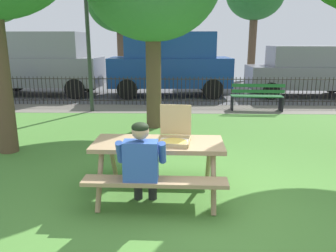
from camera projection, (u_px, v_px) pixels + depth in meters
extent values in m
cube|color=#4D8536|center=(204.00, 164.00, 5.94)|extent=(28.00, 11.26, 0.02)
cube|color=slate|center=(192.00, 109.00, 10.71)|extent=(28.00, 1.40, 0.01)
cube|color=#515154|center=(188.00, 90.00, 14.91)|extent=(28.00, 7.25, 0.01)
cube|color=tan|center=(158.00, 144.00, 4.61)|extent=(1.81, 0.79, 0.06)
cube|color=tan|center=(155.00, 182.00, 4.11)|extent=(1.80, 0.31, 0.05)
cube|color=tan|center=(161.00, 151.00, 5.27)|extent=(1.80, 0.31, 0.05)
cylinder|color=tan|center=(100.00, 181.00, 4.34)|extent=(0.08, 0.44, 0.74)
cylinder|color=tan|center=(113.00, 159.00, 5.14)|extent=(0.08, 0.44, 0.74)
cylinder|color=tan|center=(213.00, 183.00, 4.28)|extent=(0.08, 0.44, 0.74)
cylinder|color=tan|center=(209.00, 161.00, 5.08)|extent=(0.08, 0.44, 0.74)
cube|color=tan|center=(174.00, 143.00, 4.55)|extent=(0.49, 0.49, 0.01)
cube|color=silver|center=(174.00, 142.00, 4.54)|extent=(0.45, 0.45, 0.00)
cube|color=tan|center=(172.00, 146.00, 4.33)|extent=(0.44, 0.06, 0.04)
cube|color=tan|center=(175.00, 136.00, 4.75)|extent=(0.44, 0.06, 0.04)
cube|color=tan|center=(158.00, 140.00, 4.57)|extent=(0.06, 0.44, 0.04)
cube|color=tan|center=(189.00, 141.00, 4.51)|extent=(0.06, 0.44, 0.04)
cube|color=tan|center=(176.00, 120.00, 4.70)|extent=(0.44, 0.09, 0.44)
cylinder|color=tan|center=(174.00, 142.00, 4.54)|extent=(0.37, 0.37, 0.01)
cylinder|color=#E1C052|center=(174.00, 141.00, 4.54)|extent=(0.34, 0.34, 0.00)
cylinder|color=#252525|center=(138.00, 184.00, 4.58)|extent=(0.12, 0.12, 0.44)
cylinder|color=#252525|center=(135.00, 173.00, 4.32)|extent=(0.16, 0.42, 0.15)
cylinder|color=#252525|center=(153.00, 184.00, 4.57)|extent=(0.12, 0.12, 0.44)
cylinder|color=#252525|center=(151.00, 173.00, 4.31)|extent=(0.16, 0.42, 0.15)
cube|color=#3359B2|center=(141.00, 162.00, 4.05)|extent=(0.42, 0.23, 0.52)
cylinder|color=#3359B2|center=(120.00, 152.00, 4.09)|extent=(0.09, 0.21, 0.31)
cylinder|color=#3359B2|center=(162.00, 153.00, 4.06)|extent=(0.09, 0.21, 0.31)
sphere|color=tan|center=(140.00, 131.00, 3.98)|extent=(0.21, 0.21, 0.21)
ellipsoid|color=black|center=(140.00, 127.00, 3.95)|extent=(0.21, 0.20, 0.12)
cylinder|color=#2D2823|center=(192.00, 79.00, 11.17)|extent=(21.59, 0.03, 0.03)
cylinder|color=#2D2823|center=(192.00, 101.00, 11.35)|extent=(21.59, 0.03, 0.03)
cylinder|color=#2D2823|center=(2.00, 90.00, 11.45)|extent=(0.02, 0.02, 0.96)
cylinder|color=#2D2823|center=(6.00, 90.00, 11.45)|extent=(0.02, 0.02, 0.96)
cylinder|color=#2D2823|center=(10.00, 90.00, 11.44)|extent=(0.02, 0.02, 0.96)
cylinder|color=#2D2823|center=(14.00, 90.00, 11.44)|extent=(0.02, 0.02, 0.96)
cylinder|color=#2D2823|center=(18.00, 90.00, 11.43)|extent=(0.02, 0.02, 0.96)
cylinder|color=#2D2823|center=(22.00, 90.00, 11.43)|extent=(0.02, 0.02, 0.96)
cylinder|color=#2D2823|center=(26.00, 90.00, 11.43)|extent=(0.02, 0.02, 0.96)
cylinder|color=#2D2823|center=(30.00, 90.00, 11.42)|extent=(0.02, 0.02, 0.96)
cylinder|color=#2D2823|center=(34.00, 90.00, 11.42)|extent=(0.02, 0.02, 0.96)
cylinder|color=#2D2823|center=(38.00, 90.00, 11.42)|extent=(0.02, 0.02, 0.96)
cylinder|color=#2D2823|center=(42.00, 90.00, 11.41)|extent=(0.02, 0.02, 0.96)
cylinder|color=#2D2823|center=(46.00, 90.00, 11.41)|extent=(0.02, 0.02, 0.96)
cylinder|color=#2D2823|center=(51.00, 90.00, 11.40)|extent=(0.02, 0.02, 0.96)
cylinder|color=#2D2823|center=(55.00, 90.00, 11.40)|extent=(0.02, 0.02, 0.96)
cylinder|color=#2D2823|center=(59.00, 91.00, 11.40)|extent=(0.02, 0.02, 0.96)
cylinder|color=#2D2823|center=(63.00, 91.00, 11.39)|extent=(0.02, 0.02, 0.96)
cylinder|color=#2D2823|center=(67.00, 91.00, 11.39)|extent=(0.02, 0.02, 0.96)
cylinder|color=#2D2823|center=(71.00, 91.00, 11.38)|extent=(0.02, 0.02, 0.96)
cylinder|color=#2D2823|center=(75.00, 91.00, 11.38)|extent=(0.02, 0.02, 0.96)
cylinder|color=#2D2823|center=(79.00, 91.00, 11.38)|extent=(0.02, 0.02, 0.96)
cylinder|color=#2D2823|center=(83.00, 91.00, 11.37)|extent=(0.02, 0.02, 0.96)
cylinder|color=#2D2823|center=(87.00, 91.00, 11.37)|extent=(0.02, 0.02, 0.96)
cylinder|color=#2D2823|center=(91.00, 91.00, 11.37)|extent=(0.02, 0.02, 0.96)
cylinder|color=#2D2823|center=(95.00, 91.00, 11.36)|extent=(0.02, 0.02, 0.96)
cylinder|color=#2D2823|center=(99.00, 91.00, 11.36)|extent=(0.02, 0.02, 0.96)
cylinder|color=#2D2823|center=(103.00, 91.00, 11.35)|extent=(0.02, 0.02, 0.96)
cylinder|color=#2D2823|center=(107.00, 91.00, 11.35)|extent=(0.02, 0.02, 0.96)
cylinder|color=#2D2823|center=(112.00, 91.00, 11.35)|extent=(0.02, 0.02, 0.96)
cylinder|color=#2D2823|center=(116.00, 91.00, 11.34)|extent=(0.02, 0.02, 0.96)
cylinder|color=#2D2823|center=(120.00, 91.00, 11.34)|extent=(0.02, 0.02, 0.96)
cylinder|color=#2D2823|center=(124.00, 91.00, 11.33)|extent=(0.02, 0.02, 0.96)
cylinder|color=#2D2823|center=(128.00, 91.00, 11.33)|extent=(0.02, 0.02, 0.96)
cylinder|color=#2D2823|center=(132.00, 91.00, 11.33)|extent=(0.02, 0.02, 0.96)
cylinder|color=#2D2823|center=(136.00, 91.00, 11.32)|extent=(0.02, 0.02, 0.96)
cylinder|color=#2D2823|center=(140.00, 91.00, 11.32)|extent=(0.02, 0.02, 0.96)
cylinder|color=#2D2823|center=(144.00, 91.00, 11.32)|extent=(0.02, 0.02, 0.96)
cylinder|color=#2D2823|center=(148.00, 91.00, 11.31)|extent=(0.02, 0.02, 0.96)
cylinder|color=#2D2823|center=(153.00, 91.00, 11.31)|extent=(0.02, 0.02, 0.96)
cylinder|color=#2D2823|center=(157.00, 91.00, 11.30)|extent=(0.02, 0.02, 0.96)
cylinder|color=#2D2823|center=(161.00, 91.00, 11.30)|extent=(0.02, 0.02, 0.96)
cylinder|color=#2D2823|center=(165.00, 91.00, 11.30)|extent=(0.02, 0.02, 0.96)
cylinder|color=#2D2823|center=(169.00, 91.00, 11.29)|extent=(0.02, 0.02, 0.96)
cylinder|color=#2D2823|center=(173.00, 91.00, 11.29)|extent=(0.02, 0.02, 0.96)
cylinder|color=#2D2823|center=(177.00, 91.00, 11.29)|extent=(0.02, 0.02, 0.96)
cylinder|color=#2D2823|center=(181.00, 91.00, 11.28)|extent=(0.02, 0.02, 0.96)
cylinder|color=#2D2823|center=(186.00, 91.00, 11.28)|extent=(0.02, 0.02, 0.96)
cylinder|color=#2D2823|center=(190.00, 91.00, 11.27)|extent=(0.02, 0.02, 0.96)
cylinder|color=#2D2823|center=(194.00, 91.00, 11.27)|extent=(0.02, 0.02, 0.96)
cylinder|color=#2D2823|center=(198.00, 91.00, 11.27)|extent=(0.02, 0.02, 0.96)
cylinder|color=#2D2823|center=(202.00, 91.00, 11.26)|extent=(0.02, 0.02, 0.96)
cylinder|color=#2D2823|center=(206.00, 91.00, 11.26)|extent=(0.02, 0.02, 0.96)
cylinder|color=#2D2823|center=(211.00, 91.00, 11.25)|extent=(0.02, 0.02, 0.96)
cylinder|color=#2D2823|center=(215.00, 91.00, 11.25)|extent=(0.02, 0.02, 0.96)
cylinder|color=#2D2823|center=(219.00, 91.00, 11.25)|extent=(0.02, 0.02, 0.96)
cylinder|color=#2D2823|center=(223.00, 91.00, 11.24)|extent=(0.02, 0.02, 0.96)
cylinder|color=#2D2823|center=(227.00, 91.00, 11.24)|extent=(0.02, 0.02, 0.96)
cylinder|color=#2D2823|center=(231.00, 91.00, 11.24)|extent=(0.02, 0.02, 0.96)
cylinder|color=#2D2823|center=(236.00, 91.00, 11.23)|extent=(0.02, 0.02, 0.96)
cylinder|color=#2D2823|center=(240.00, 91.00, 11.23)|extent=(0.02, 0.02, 0.96)
cylinder|color=#2D2823|center=(244.00, 91.00, 11.22)|extent=(0.02, 0.02, 0.96)
cylinder|color=#2D2823|center=(248.00, 91.00, 11.22)|extent=(0.02, 0.02, 0.96)
cylinder|color=#2D2823|center=(252.00, 91.00, 11.22)|extent=(0.02, 0.02, 0.96)
cylinder|color=#2D2823|center=(256.00, 91.00, 11.21)|extent=(0.02, 0.02, 0.96)
cylinder|color=#2D2823|center=(261.00, 91.00, 11.21)|extent=(0.02, 0.02, 0.96)
cylinder|color=#2D2823|center=(265.00, 91.00, 11.20)|extent=(0.02, 0.02, 0.96)
cylinder|color=#2D2823|center=(269.00, 91.00, 11.20)|extent=(0.02, 0.02, 0.96)
cylinder|color=#2D2823|center=(273.00, 91.00, 11.20)|extent=(0.02, 0.02, 0.96)
cylinder|color=#2D2823|center=(277.00, 91.00, 11.19)|extent=(0.02, 0.02, 0.96)
cylinder|color=#2D2823|center=(282.00, 91.00, 11.19)|extent=(0.02, 0.02, 0.96)
cylinder|color=#2D2823|center=(286.00, 91.00, 11.19)|extent=(0.02, 0.02, 0.96)
cylinder|color=#2D2823|center=(290.00, 91.00, 11.18)|extent=(0.02, 0.02, 0.96)
cylinder|color=#2D2823|center=(294.00, 91.00, 11.18)|extent=(0.02, 0.02, 0.96)
cylinder|color=#2D2823|center=(298.00, 92.00, 11.17)|extent=(0.02, 0.02, 0.96)
cylinder|color=#2D2823|center=(303.00, 92.00, 11.17)|extent=(0.02, 0.02, 0.96)
cylinder|color=#2D2823|center=(307.00, 92.00, 11.17)|extent=(0.02, 0.02, 0.96)
cylinder|color=#2D2823|center=(311.00, 92.00, 11.16)|extent=(0.02, 0.02, 0.96)
cylinder|color=#2D2823|center=(315.00, 92.00, 11.16)|extent=(0.02, 0.02, 0.96)
cylinder|color=#2D2823|center=(320.00, 92.00, 11.15)|extent=(0.02, 0.02, 0.96)
cylinder|color=#2D2823|center=(324.00, 92.00, 11.15)|extent=(0.02, 0.02, 0.96)
cylinder|color=#2D2823|center=(328.00, 92.00, 11.15)|extent=(0.02, 0.02, 0.96)
cylinder|color=#2D2823|center=(332.00, 92.00, 11.14)|extent=(0.02, 0.02, 0.96)
cylinder|color=#2D2823|center=(336.00, 92.00, 11.14)|extent=(0.02, 0.02, 0.96)
cube|color=black|center=(9.00, 102.00, 10.69)|extent=(0.06, 0.44, 0.44)
cube|color=#23612F|center=(256.00, 95.00, 10.62)|extent=(1.60, 0.19, 0.04)
cube|color=#23612F|center=(257.00, 96.00, 10.48)|extent=(1.60, 0.19, 0.04)
cube|color=#23612F|center=(257.00, 97.00, 10.35)|extent=(1.60, 0.19, 0.04)
cube|color=#23612F|center=(258.00, 91.00, 10.24)|extent=(1.60, 0.15, 0.11)
cube|color=#23612F|center=(258.00, 86.00, 10.20)|extent=(1.60, 0.15, 0.11)
cube|color=black|center=(281.00, 104.00, 10.42)|extent=(0.08, 0.44, 0.44)
cube|color=black|center=(232.00, 103.00, 10.55)|extent=(0.08, 0.44, 0.44)
cylinder|color=#2D382D|center=(88.00, 40.00, 9.88)|extent=(0.12, 0.12, 4.33)
cylinder|color=brown|center=(154.00, 81.00, 8.22)|extent=(0.37, 0.37, 2.34)
cylinder|color=brown|center=(1.00, 83.00, 6.27)|extent=(0.36, 0.36, 2.72)
cube|color=slate|center=(42.00, 71.00, 13.30)|extent=(4.72, 2.01, 1.10)
cube|color=slate|center=(39.00, 45.00, 13.05)|extent=(3.42, 1.76, 0.96)
cube|color=#262D38|center=(67.00, 45.00, 13.00)|extent=(0.06, 1.67, 0.82)
cylinder|color=black|center=(75.00, 89.00, 12.43)|extent=(0.76, 0.12, 0.76)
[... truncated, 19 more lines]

